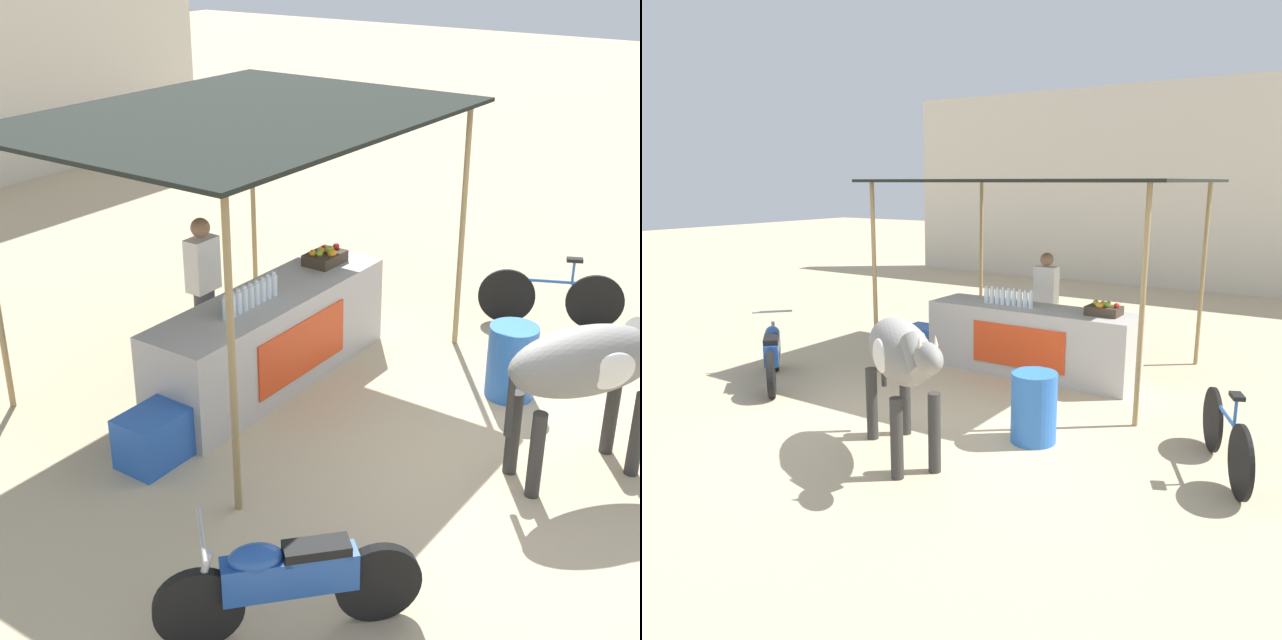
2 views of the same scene
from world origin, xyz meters
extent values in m
plane|color=tan|center=(0.00, 0.00, 0.00)|extent=(60.00, 60.00, 0.00)
cube|color=beige|center=(0.00, 10.81, 2.54)|extent=(16.00, 0.50, 5.08)
cube|color=#B2ADA8|center=(0.00, 2.20, 0.48)|extent=(3.00, 0.80, 0.96)
cube|color=red|center=(0.00, 1.79, 0.48)|extent=(1.40, 0.02, 0.58)
cube|color=black|center=(0.00, 2.50, 2.70)|extent=(4.20, 3.20, 0.04)
cylinder|color=#997F51|center=(-1.89, 1.06, 1.35)|extent=(0.06, 0.06, 2.70)
cylinder|color=#997F51|center=(1.89, 1.06, 1.35)|extent=(0.06, 0.06, 2.70)
cylinder|color=#997F51|center=(-1.89, 3.94, 1.35)|extent=(0.06, 0.06, 2.70)
cylinder|color=#997F51|center=(1.89, 3.94, 1.35)|extent=(0.06, 0.06, 2.70)
cylinder|color=silver|center=(-0.71, 2.15, 1.07)|extent=(0.07, 0.07, 0.22)
cylinder|color=white|center=(-0.71, 2.15, 1.19)|extent=(0.04, 0.04, 0.03)
cylinder|color=silver|center=(-0.62, 2.15, 1.07)|extent=(0.07, 0.07, 0.22)
cylinder|color=white|center=(-0.62, 2.15, 1.19)|extent=(0.04, 0.04, 0.03)
cylinder|color=silver|center=(-0.53, 2.15, 1.07)|extent=(0.07, 0.07, 0.22)
cylinder|color=white|center=(-0.53, 2.15, 1.19)|extent=(0.04, 0.04, 0.03)
cylinder|color=silver|center=(-0.44, 2.15, 1.07)|extent=(0.07, 0.07, 0.22)
cylinder|color=white|center=(-0.44, 2.15, 1.19)|extent=(0.04, 0.04, 0.03)
cylinder|color=silver|center=(-0.35, 2.15, 1.07)|extent=(0.07, 0.07, 0.22)
cylinder|color=white|center=(-0.35, 2.15, 1.19)|extent=(0.04, 0.04, 0.03)
cylinder|color=silver|center=(-0.26, 2.15, 1.07)|extent=(0.07, 0.07, 0.22)
cylinder|color=white|center=(-0.26, 2.15, 1.19)|extent=(0.04, 0.04, 0.03)
cylinder|color=silver|center=(-0.17, 2.15, 1.07)|extent=(0.07, 0.07, 0.22)
cylinder|color=white|center=(-0.17, 2.15, 1.19)|extent=(0.04, 0.04, 0.03)
cylinder|color=silver|center=(-0.08, 2.15, 1.07)|extent=(0.07, 0.07, 0.22)
cylinder|color=white|center=(-0.08, 2.15, 1.19)|extent=(0.04, 0.04, 0.03)
cylinder|color=silver|center=(0.01, 2.15, 1.07)|extent=(0.07, 0.07, 0.22)
cylinder|color=white|center=(0.01, 2.15, 1.19)|extent=(0.04, 0.04, 0.03)
cube|color=#3F3326|center=(1.03, 2.25, 1.02)|extent=(0.44, 0.32, 0.12)
sphere|color=orange|center=(1.00, 2.15, 1.11)|extent=(0.08, 0.08, 0.08)
sphere|color=#B21E19|center=(1.21, 2.22, 1.11)|extent=(0.08, 0.08, 0.08)
sphere|color=orange|center=(1.00, 2.28, 1.11)|extent=(0.08, 0.08, 0.08)
sphere|color=orange|center=(0.89, 2.31, 1.11)|extent=(0.08, 0.08, 0.08)
sphere|color=#B21E19|center=(1.08, 2.29, 1.11)|extent=(0.08, 0.08, 0.08)
sphere|color=#8CB22D|center=(1.11, 2.23, 1.11)|extent=(0.08, 0.08, 0.08)
sphere|color=#8CB22D|center=(0.93, 2.25, 1.11)|extent=(0.08, 0.08, 0.08)
sphere|color=#8CB22D|center=(1.06, 2.23, 1.11)|extent=(0.08, 0.08, 0.08)
sphere|color=orange|center=(1.03, 2.14, 1.11)|extent=(0.08, 0.08, 0.08)
cylinder|color=#383842|center=(-0.14, 2.95, 0.44)|extent=(0.22, 0.22, 0.88)
cube|color=silver|center=(-0.14, 2.95, 1.16)|extent=(0.34, 0.20, 0.56)
sphere|color=#8C6647|center=(-0.14, 2.95, 1.55)|extent=(0.20, 0.20, 0.20)
cube|color=blue|center=(-1.79, 2.10, 0.24)|extent=(0.60, 0.44, 0.48)
cylinder|color=blue|center=(1.12, 0.06, 0.38)|extent=(0.48, 0.48, 0.75)
ellipsoid|color=gray|center=(0.15, -0.95, 1.08)|extent=(1.44, 1.24, 0.60)
cylinder|color=#302F2D|center=(0.66, -1.09, 0.39)|extent=(0.12, 0.12, 0.78)
cylinder|color=#302F2D|center=(0.44, -1.39, 0.39)|extent=(0.12, 0.12, 0.78)
cylinder|color=#302F2D|center=(-0.14, -0.52, 0.39)|extent=(0.12, 0.12, 0.78)
cylinder|color=#302F2D|center=(-0.35, -0.81, 0.39)|extent=(0.12, 0.12, 0.78)
cylinder|color=gray|center=(0.64, -1.30, 1.19)|extent=(0.50, 0.46, 0.41)
ellipsoid|color=gray|center=(0.88, -1.47, 1.25)|extent=(0.49, 0.44, 0.26)
cone|color=beige|center=(0.90, -1.41, 1.39)|extent=(0.05, 0.05, 0.10)
cone|color=beige|center=(0.82, -1.52, 1.39)|extent=(0.05, 0.05, 0.10)
cylinder|color=#302F2D|center=(-0.39, -0.56, 0.81)|extent=(0.06, 0.06, 0.60)
ellipsoid|color=silver|center=(0.11, -1.19, 1.08)|extent=(0.42, 0.34, 0.32)
cylinder|color=black|center=(-3.17, 0.31, 0.30)|extent=(0.49, 0.47, 0.60)
cylinder|color=black|center=(-2.29, -0.51, 0.30)|extent=(0.49, 0.47, 0.60)
cube|color=#1E4799|center=(-2.73, -0.10, 0.48)|extent=(0.78, 0.75, 0.28)
ellipsoid|color=#1E4799|center=(-2.89, 0.05, 0.64)|extent=(0.40, 0.39, 0.20)
cube|color=black|center=(-2.60, -0.22, 0.64)|extent=(0.44, 0.43, 0.10)
cylinder|color=#99999E|center=(-3.14, 0.27, 0.88)|extent=(0.40, 0.42, 0.03)
cylinder|color=#99999E|center=(-3.16, 0.29, 0.50)|extent=(0.18, 0.17, 0.49)
cylinder|color=black|center=(2.74, 0.84, 0.33)|extent=(0.31, 0.62, 0.66)
cylinder|color=black|center=(3.16, -0.07, 0.33)|extent=(0.31, 0.62, 0.66)
cylinder|color=#2659A5|center=(2.95, 0.39, 0.55)|extent=(0.38, 0.79, 0.04)
cylinder|color=#2659A5|center=(3.04, 0.19, 0.67)|extent=(0.03, 0.03, 0.28)
cube|color=black|center=(3.04, 0.19, 0.83)|extent=(0.17, 0.21, 0.04)
camera|label=1|loc=(-6.37, -2.91, 4.38)|focal=50.00mm
camera|label=2|loc=(3.84, -5.53, 2.69)|focal=35.00mm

